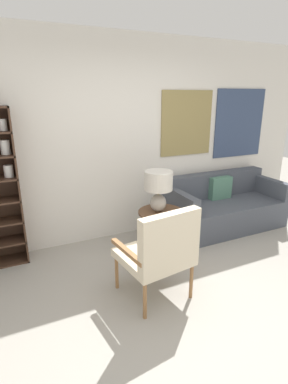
{
  "coord_description": "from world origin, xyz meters",
  "views": [
    {
      "loc": [
        -1.36,
        -1.77,
        1.93
      ],
      "look_at": [
        0.0,
        1.12,
        0.9
      ],
      "focal_mm": 28.0,
      "sensor_mm": 36.0,
      "label": 1
    }
  ],
  "objects_px": {
    "armchair": "(161,249)",
    "side_table": "(161,215)",
    "table_lamp": "(158,186)",
    "couch": "(223,207)"
  },
  "relations": [
    {
      "from": "armchair",
      "to": "side_table",
      "type": "relative_size",
      "value": 1.69
    },
    {
      "from": "side_table",
      "to": "table_lamp",
      "type": "relative_size",
      "value": 1.12
    },
    {
      "from": "armchair",
      "to": "side_table",
      "type": "height_order",
      "value": "armchair"
    },
    {
      "from": "couch",
      "to": "table_lamp",
      "type": "xyz_separation_m",
      "value": [
        -1.29,
        -0.3,
        0.59
      ]
    },
    {
      "from": "armchair",
      "to": "side_table",
      "type": "xyz_separation_m",
      "value": [
        0.45,
        0.83,
        -0.05
      ]
    },
    {
      "from": "table_lamp",
      "to": "side_table",
      "type": "bearing_deg",
      "value": -41.57
    },
    {
      "from": "couch",
      "to": "table_lamp",
      "type": "distance_m",
      "value": 1.45
    },
    {
      "from": "armchair",
      "to": "table_lamp",
      "type": "bearing_deg",
      "value": 63.81
    },
    {
      "from": "couch",
      "to": "side_table",
      "type": "distance_m",
      "value": 1.32
    },
    {
      "from": "couch",
      "to": "armchair",
      "type": "bearing_deg",
      "value": -145.95
    }
  ]
}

